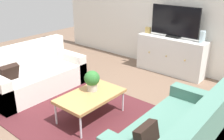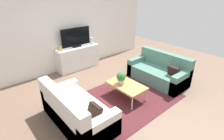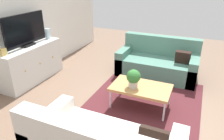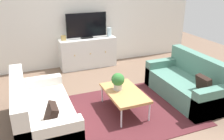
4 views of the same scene
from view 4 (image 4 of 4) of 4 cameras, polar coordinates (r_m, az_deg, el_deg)
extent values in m
plane|color=brown|center=(4.48, 1.93, -9.01)|extent=(10.00, 10.00, 0.00)
cube|color=silver|center=(6.33, -7.48, 13.12)|extent=(6.40, 0.12, 2.70)
cube|color=#4C1E23|center=(4.36, 2.74, -9.87)|extent=(2.50, 1.90, 0.01)
cube|color=silver|center=(4.01, -15.71, -10.61)|extent=(0.85, 1.70, 0.40)
cube|color=silver|center=(3.89, -20.83, -8.60)|extent=(0.20, 1.70, 0.83)
cube|color=silver|center=(4.63, -16.99, -4.99)|extent=(0.85, 0.18, 0.56)
cube|color=black|center=(3.40, -14.30, -10.38)|extent=(0.19, 0.30, 0.32)
cube|color=#4C7A6B|center=(4.95, 16.94, -4.18)|extent=(0.85, 1.70, 0.40)
cube|color=#4C7A6B|center=(5.07, 20.11, -1.29)|extent=(0.20, 1.70, 0.83)
cube|color=#4C7A6B|center=(5.47, 12.20, -0.28)|extent=(0.85, 0.18, 0.56)
cube|color=#4C7A6B|center=(4.43, 23.06, -7.16)|extent=(0.85, 0.18, 0.56)
cube|color=black|center=(4.44, 20.95, -3.23)|extent=(0.16, 0.30, 0.31)
cube|color=#B7844C|center=(4.21, 2.94, -5.41)|extent=(0.59, 0.98, 0.04)
cylinder|color=silver|center=(3.87, 2.23, -11.45)|extent=(0.03, 0.03, 0.35)
cylinder|color=silver|center=(4.07, 8.84, -9.86)|extent=(0.03, 0.03, 0.35)
cylinder|color=silver|center=(4.59, -2.34, -5.73)|extent=(0.03, 0.03, 0.35)
cylinder|color=silver|center=(4.76, 3.41, -4.67)|extent=(0.03, 0.03, 0.35)
cylinder|color=#B7B2A8|center=(4.24, 1.42, -4.02)|extent=(0.15, 0.15, 0.11)
sphere|color=#2D6B2D|center=(4.18, 1.43, -2.28)|extent=(0.23, 0.23, 0.23)
cube|color=silver|center=(6.30, -5.76, 4.13)|extent=(1.45, 0.44, 0.77)
sphere|color=#B79338|center=(5.98, -8.87, 3.37)|extent=(0.03, 0.03, 0.03)
sphere|color=#B79338|center=(6.08, -5.15, 3.85)|extent=(0.03, 0.03, 0.03)
sphere|color=#B79338|center=(6.20, -1.57, 4.30)|extent=(0.03, 0.03, 0.03)
cube|color=black|center=(6.21, -5.96, 7.73)|extent=(0.28, 0.16, 0.04)
cube|color=black|center=(6.14, -6.08, 10.61)|extent=(1.03, 0.04, 0.60)
cylinder|color=silver|center=(6.36, -0.65, 9.03)|extent=(0.11, 0.11, 0.22)
cube|color=tan|center=(6.05, -11.45, 7.47)|extent=(0.11, 0.07, 0.13)
camera|label=1|loc=(4.07, 53.46, 10.16)|focal=40.36mm
camera|label=2|loc=(1.40, -83.20, 14.10)|focal=28.11mm
camera|label=3|loc=(2.96, -50.40, 9.78)|focal=33.43mm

